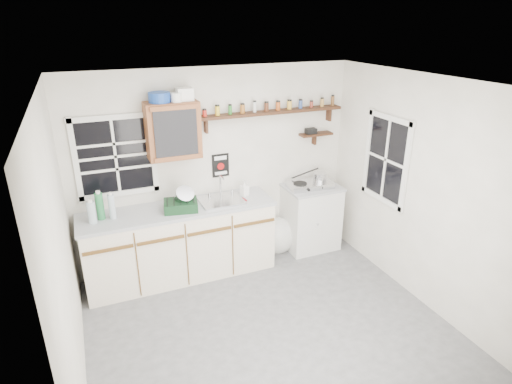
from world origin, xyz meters
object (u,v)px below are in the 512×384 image
main_cabinet (181,242)px  spice_shelf (272,111)px  upper_cabinet (173,130)px  hotplate (310,185)px  dish_rack (182,202)px  right_cabinet (311,217)px

main_cabinet → spice_shelf: bearing=9.3°
main_cabinet → upper_cabinet: size_ratio=3.55×
upper_cabinet → hotplate: upper_cabinet is taller
main_cabinet → dish_rack: size_ratio=5.34×
upper_cabinet → dish_rack: 0.84m
upper_cabinet → hotplate: (1.75, -0.14, -0.88)m
main_cabinet → spice_shelf: (1.30, 0.21, 1.47)m
main_cabinet → upper_cabinet: (0.03, 0.14, 1.36)m
upper_cabinet → spice_shelf: bearing=3.1°
right_cabinet → dish_rack: size_ratio=2.10×
upper_cabinet → right_cabinet: bearing=-3.8°
main_cabinet → dish_rack: dish_rack is taller
main_cabinet → spice_shelf: 1.98m
main_cabinet → hotplate: (1.78, 0.01, 0.49)m
spice_shelf → hotplate: 1.11m
right_cabinet → upper_cabinet: (-1.80, 0.12, 1.37)m
main_cabinet → upper_cabinet: upper_cabinet is taller
main_cabinet → upper_cabinet: bearing=76.3°
spice_shelf → right_cabinet: bearing=-19.5°
spice_shelf → dish_rack: size_ratio=4.41×
right_cabinet → dish_rack: (-1.80, -0.10, 0.56)m
dish_rack → hotplate: size_ratio=0.70×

